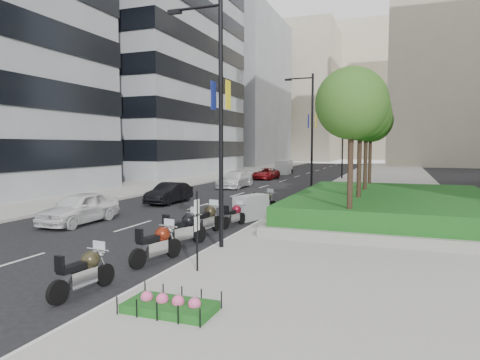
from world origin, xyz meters
The scene contains 33 objects.
ground centered at (0.00, 0.00, 0.00)m, with size 160.00×160.00×0.00m, color black.
sidewalk_right centered at (9.00, 30.00, 0.07)m, with size 10.00×100.00×0.15m, color #9E9B93.
sidewalk_left centered at (-12.00, 30.00, 0.07)m, with size 8.00×100.00×0.15m, color #9E9B93.
lane_edge centered at (3.70, 30.00, 0.01)m, with size 0.12×100.00×0.01m, color silver.
lane_centre centered at (-1.50, 30.00, 0.01)m, with size 0.12×100.00×0.01m, color silver.
building_grey_mid centered at (-24.00, 38.00, 20.00)m, with size 22.00×26.00×40.00m, color gray.
building_grey_far centered at (-24.00, 70.00, 15.00)m, with size 22.00×26.00×30.00m, color gray.
building_cream_right centered at (22.00, 80.00, 18.00)m, with size 28.00×24.00×36.00m, color #B7AD93.
building_cream_left centered at (-18.00, 100.00, 17.00)m, with size 26.00×24.00×34.00m, color #B7AD93.
building_cream_centre centered at (2.00, 120.00, 19.00)m, with size 30.00×24.00×38.00m, color #B7AD93.
planter centered at (10.00, 10.00, 0.35)m, with size 10.00×14.00×0.40m, color gray.
hedge centered at (10.00, 10.00, 0.95)m, with size 9.40×13.40×0.80m, color #134416.
flower_bed centered at (5.60, -5.00, 0.25)m, with size 2.00×1.00×0.20m, color #134416.
tree_0 centered at (8.50, 4.00, 5.42)m, with size 2.80×2.80×6.30m.
tree_1 centered at (8.50, 8.00, 5.42)m, with size 2.80×2.80×6.30m.
tree_2 centered at (8.50, 12.00, 5.42)m, with size 2.80×2.80×6.30m.
tree_3 centered at (8.50, 16.00, 5.42)m, with size 2.80×2.80×6.30m.
lamp_post_0 centered at (4.14, 1.00, 5.07)m, with size 2.34×0.45×9.00m.
lamp_post_1 centered at (4.14, 18.00, 5.07)m, with size 2.34×0.45×9.00m.
lamp_post_2 centered at (4.14, 36.00, 5.07)m, with size 2.34×0.45×9.00m.
parking_sign centered at (4.80, -2.00, 1.46)m, with size 0.06×0.32×2.50m.
motorcycle_0 centered at (2.77, -4.43, 0.58)m, with size 0.73×2.19×1.09m.
motorcycle_1 centered at (2.96, -1.18, 0.62)m, with size 0.80×2.30×1.16m.
motorcycle_2 centered at (2.69, 1.11, 0.65)m, with size 1.06×2.36×1.22m.
motorcycle_3 centered at (2.59, 3.45, 0.65)m, with size 0.82×2.45×1.22m.
motorcycle_4 centered at (3.02, 5.59, 0.53)m, with size 0.67×1.98×0.99m.
motorcycle_5 centered at (3.19, 7.61, 0.63)m, with size 1.40×2.24×1.27m.
motorcycle_6 centered at (3.21, 9.83, 0.61)m, with size 0.98×2.23×1.15m.
car_a centered at (-4.35, 3.61, 0.77)m, with size 1.82×4.53×1.54m, color white.
car_b centered at (-3.94, 11.66, 0.68)m, with size 1.45×4.14×1.37m, color black.
car_c centered at (-3.66, 23.09, 0.75)m, with size 2.12×5.20×1.51m, color white.
car_d centered at (-3.83, 33.40, 0.64)m, with size 2.13×4.61×1.28m, color maroon.
delivery_van centered at (-4.23, 42.75, 0.87)m, with size 2.02×4.55×1.86m.
Camera 1 is at (10.26, -13.09, 3.82)m, focal length 32.00 mm.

